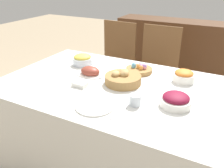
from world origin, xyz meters
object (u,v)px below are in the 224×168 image
Objects in this scene: chair_far_left at (115,63)px; knife at (116,112)px; beet_salad_bowl at (176,100)px; spoon at (120,114)px; pineapple_bowl at (83,60)px; butter_dish at (80,84)px; egg_basket at (139,69)px; ham_platter at (90,72)px; dinner_plate at (95,106)px; sideboard at (173,52)px; carrot_bowl at (184,76)px; fork at (75,101)px; chair_far_center at (156,71)px; bread_basket at (123,78)px; drinking_cup at (135,100)px.

chair_far_left reaches higher than knife.
chair_far_left is at bearing 132.96° from beet_salad_bowl.
chair_far_left reaches higher than beet_salad_bowl.
pineapple_bowl is at bearing 140.83° from spoon.
butter_dish is (-0.40, 0.20, 0.01)m from knife.
egg_basket is 1.36× the size of spoon.
egg_basket is at bearing 104.71° from spoon.
ham_platter reaches higher than dinner_plate.
ham_platter is at bearing 125.61° from dinner_plate.
carrot_bowl is at bearing -73.61° from sideboard.
beet_salad_bowl is 0.64m from fork.
butter_dish is (-0.25, -1.07, 0.23)m from chair_far_center.
chair_far_center is 9.23× the size of butter_dish.
bread_basket reaches higher than dinner_plate.
ham_platter is at bearing 107.73° from fork.
beet_salad_bowl is (0.51, -2.00, 0.32)m from sideboard.
sideboard is at bearing 104.30° from beet_salad_bowl.
chair_far_left is at bearing 91.76° from pineapple_bowl.
sideboard reaches higher than butter_dish.
pineapple_bowl is at bearing 137.99° from ham_platter.
chair_far_left is 0.91m from ham_platter.
egg_basket is at bearing 87.19° from dinner_plate.
bread_basket is 2.54× the size of butter_dish.
sideboard reaches higher than beet_salad_bowl.
drinking_cup is (0.21, 0.14, 0.03)m from dinner_plate.
sideboard is 1.62m from egg_basket.
sideboard is 2.08m from butter_dish.
bread_basket is 0.43m from fork.
sideboard is 2.09m from beet_salad_bowl.
chair_far_left is 0.85m from egg_basket.
pineapple_bowl is (-0.50, 0.20, 0.01)m from bread_basket.
egg_basket is at bearing 108.96° from drinking_cup.
bread_basket reaches higher than spoon.
spoon is 0.15m from drinking_cup.
sideboard reaches higher than ham_platter.
spoon is at bearing -2.33° from fork.
sideboard is 9.78× the size of knife.
butter_dish is at bearing -176.18° from beet_salad_bowl.
carrot_bowl reaches higher than drinking_cup.
butter_dish reaches higher than fork.
fork is (0.34, -0.59, -0.05)m from pineapple_bowl.
chair_far_left is 4.02× the size of dinner_plate.
bread_basket is 1.53× the size of pineapple_bowl.
drinking_cup is at bearing -28.82° from ham_platter.
fork is (-0.18, -0.67, -0.02)m from egg_basket.
egg_basket is (0.03, 0.27, -0.02)m from bread_basket.
sideboard is 2.15m from drinking_cup.
fork is 0.39m from drinking_cup.
beet_salad_bowl is at bearing 37.59° from knife.
knife is at bearing -80.11° from egg_basket.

